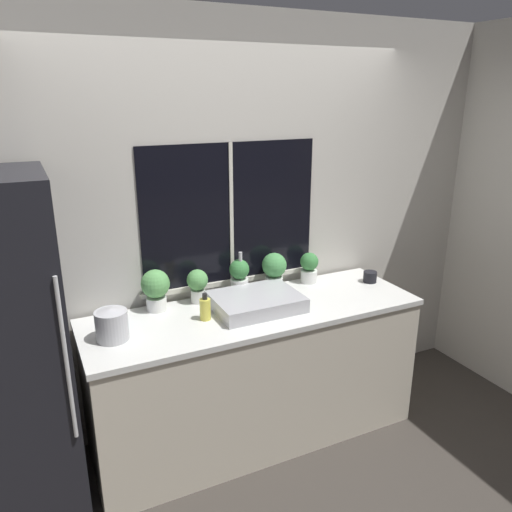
# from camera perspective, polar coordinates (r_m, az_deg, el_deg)

# --- Properties ---
(ground_plane) EXTENTS (14.00, 14.00, 0.00)m
(ground_plane) POSITION_cam_1_polar(r_m,az_deg,el_deg) (3.38, 2.51, -22.64)
(ground_plane) COLOR #38332D
(wall_back) EXTENTS (8.00, 0.09, 2.70)m
(wall_back) POSITION_cam_1_polar(r_m,az_deg,el_deg) (3.33, -3.08, 3.21)
(wall_back) COLOR #BCB7AD
(wall_back) RESTS_ON ground_plane
(wall_right) EXTENTS (0.06, 7.00, 2.70)m
(wall_right) POSITION_cam_1_polar(r_m,az_deg,el_deg) (5.03, 15.15, 7.74)
(wall_right) COLOR #BCB7AD
(wall_right) RESTS_ON ground_plane
(counter) EXTENTS (2.12, 0.68, 0.92)m
(counter) POSITION_cam_1_polar(r_m,az_deg,el_deg) (3.35, -0.10, -13.31)
(counter) COLOR beige
(counter) RESTS_ON ground_plane
(refrigerator) EXTENTS (0.62, 0.69, 1.87)m
(refrigerator) POSITION_cam_1_polar(r_m,az_deg,el_deg) (2.88, -26.97, -10.32)
(refrigerator) COLOR black
(refrigerator) RESTS_ON ground_plane
(sink) EXTENTS (0.54, 0.46, 0.30)m
(sink) POSITION_cam_1_polar(r_m,az_deg,el_deg) (3.13, -0.01, -5.20)
(sink) COLOR #ADADB2
(sink) RESTS_ON counter
(potted_plant_far_left) EXTENTS (0.18, 0.18, 0.26)m
(potted_plant_far_left) POSITION_cam_1_polar(r_m,az_deg,el_deg) (3.13, -11.40, -3.56)
(potted_plant_far_left) COLOR white
(potted_plant_far_left) RESTS_ON counter
(potted_plant_left) EXTENTS (0.14, 0.14, 0.22)m
(potted_plant_left) POSITION_cam_1_polar(r_m,az_deg,el_deg) (3.21, -6.70, -3.14)
(potted_plant_left) COLOR white
(potted_plant_left) RESTS_ON counter
(potted_plant_center) EXTENTS (0.13, 0.13, 0.25)m
(potted_plant_center) POSITION_cam_1_polar(r_m,az_deg,el_deg) (3.30, -1.92, -2.35)
(potted_plant_center) COLOR white
(potted_plant_center) RESTS_ON counter
(potted_plant_right) EXTENTS (0.17, 0.17, 0.25)m
(potted_plant_right) POSITION_cam_1_polar(r_m,az_deg,el_deg) (3.40, 2.09, -1.46)
(potted_plant_right) COLOR white
(potted_plant_right) RESTS_ON counter
(potted_plant_far_right) EXTENTS (0.13, 0.13, 0.22)m
(potted_plant_far_right) POSITION_cam_1_polar(r_m,az_deg,el_deg) (3.55, 6.09, -1.25)
(potted_plant_far_right) COLOR white
(potted_plant_far_right) RESTS_ON counter
(soap_bottle) EXTENTS (0.07, 0.07, 0.17)m
(soap_bottle) POSITION_cam_1_polar(r_m,az_deg,el_deg) (2.99, -5.83, -6.01)
(soap_bottle) COLOR #DBD14C
(soap_bottle) RESTS_ON counter
(mug_black) EXTENTS (0.10, 0.10, 0.08)m
(mug_black) POSITION_cam_1_polar(r_m,az_deg,el_deg) (3.64, 12.89, -2.33)
(mug_black) COLOR black
(mug_black) RESTS_ON counter
(mug_blue) EXTENTS (0.09, 0.09, 0.09)m
(mug_blue) POSITION_cam_1_polar(r_m,az_deg,el_deg) (3.02, -15.44, -6.82)
(mug_blue) COLOR #3351AD
(mug_blue) RESTS_ON counter
(kettle) EXTENTS (0.18, 0.18, 0.19)m
(kettle) POSITION_cam_1_polar(r_m,az_deg,el_deg) (2.84, -16.17, -7.51)
(kettle) COLOR #B2B2B7
(kettle) RESTS_ON counter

